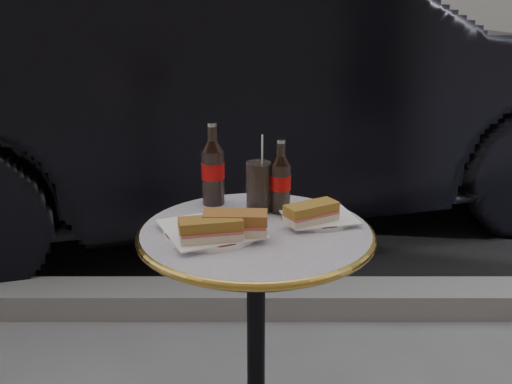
{
  "coord_description": "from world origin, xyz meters",
  "views": [
    {
      "loc": [
        0.0,
        -1.55,
        1.36
      ],
      "look_at": [
        0.0,
        0.05,
        0.82
      ],
      "focal_mm": 45.0,
      "sensor_mm": 36.0,
      "label": 1
    }
  ],
  "objects_px": {
    "plate_right": "(318,218)",
    "cola_glass": "(258,187)",
    "bistro_table": "(256,352)",
    "parked_car": "(243,86)",
    "plate_left": "(211,232)",
    "cola_bottle_right": "(281,176)",
    "cola_bottle_left": "(213,164)"
  },
  "relations": [
    {
      "from": "bistro_table",
      "to": "cola_glass",
      "type": "distance_m",
      "value": 0.46
    },
    {
      "from": "cola_bottle_left",
      "to": "cola_bottle_right",
      "type": "xyz_separation_m",
      "value": [
        0.19,
        -0.07,
        -0.02
      ]
    },
    {
      "from": "cola_glass",
      "to": "parked_car",
      "type": "height_order",
      "value": "parked_car"
    },
    {
      "from": "bistro_table",
      "to": "parked_car",
      "type": "xyz_separation_m",
      "value": [
        -0.08,
        2.08,
        0.41
      ]
    },
    {
      "from": "parked_car",
      "to": "plate_left",
      "type": "bearing_deg",
      "value": 162.3
    },
    {
      "from": "bistro_table",
      "to": "plate_left",
      "type": "xyz_separation_m",
      "value": [
        -0.12,
        -0.03,
        0.37
      ]
    },
    {
      "from": "plate_right",
      "to": "bistro_table",
      "type": "bearing_deg",
      "value": -155.34
    },
    {
      "from": "plate_left",
      "to": "parked_car",
      "type": "bearing_deg",
      "value": 88.94
    },
    {
      "from": "bistro_table",
      "to": "parked_car",
      "type": "distance_m",
      "value": 2.13
    },
    {
      "from": "plate_left",
      "to": "cola_glass",
      "type": "relative_size",
      "value": 1.68
    },
    {
      "from": "plate_right",
      "to": "cola_bottle_right",
      "type": "bearing_deg",
      "value": 148.19
    },
    {
      "from": "cola_bottle_right",
      "to": "parked_car",
      "type": "distance_m",
      "value": 1.95
    },
    {
      "from": "plate_left",
      "to": "cola_bottle_right",
      "type": "distance_m",
      "value": 0.27
    },
    {
      "from": "bistro_table",
      "to": "cola_glass",
      "type": "height_order",
      "value": "cola_glass"
    },
    {
      "from": "bistro_table",
      "to": "plate_left",
      "type": "bearing_deg",
      "value": -165.38
    },
    {
      "from": "plate_left",
      "to": "cola_glass",
      "type": "distance_m",
      "value": 0.22
    },
    {
      "from": "bistro_table",
      "to": "parked_car",
      "type": "relative_size",
      "value": 0.16
    },
    {
      "from": "parked_car",
      "to": "cola_bottle_left",
      "type": "bearing_deg",
      "value": 161.92
    },
    {
      "from": "plate_left",
      "to": "plate_right",
      "type": "xyz_separation_m",
      "value": [
        0.28,
        0.11,
        -0.0
      ]
    },
    {
      "from": "parked_car",
      "to": "cola_glass",
      "type": "bearing_deg",
      "value": 165.8
    },
    {
      "from": "bistro_table",
      "to": "cola_bottle_right",
      "type": "xyz_separation_m",
      "value": [
        0.07,
        0.14,
        0.47
      ]
    },
    {
      "from": "plate_left",
      "to": "cola_bottle_right",
      "type": "relative_size",
      "value": 1.16
    },
    {
      "from": "cola_bottle_left",
      "to": "bistro_table",
      "type": "bearing_deg",
      "value": -59.2
    },
    {
      "from": "cola_glass",
      "to": "parked_car",
      "type": "xyz_separation_m",
      "value": [
        -0.08,
        1.94,
        -0.03
      ]
    },
    {
      "from": "plate_right",
      "to": "cola_glass",
      "type": "height_order",
      "value": "cola_glass"
    },
    {
      "from": "bistro_table",
      "to": "plate_right",
      "type": "distance_m",
      "value": 0.41
    },
    {
      "from": "cola_bottle_left",
      "to": "plate_left",
      "type": "bearing_deg",
      "value": -88.05
    },
    {
      "from": "cola_bottle_right",
      "to": "plate_left",
      "type": "bearing_deg",
      "value": -137.4
    },
    {
      "from": "plate_right",
      "to": "cola_bottle_right",
      "type": "xyz_separation_m",
      "value": [
        -0.1,
        0.06,
        0.1
      ]
    },
    {
      "from": "plate_right",
      "to": "parked_car",
      "type": "xyz_separation_m",
      "value": [
        -0.24,
        2.01,
        0.04
      ]
    },
    {
      "from": "cola_glass",
      "to": "bistro_table",
      "type": "bearing_deg",
      "value": -92.77
    },
    {
      "from": "plate_left",
      "to": "parked_car",
      "type": "height_order",
      "value": "parked_car"
    }
  ]
}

